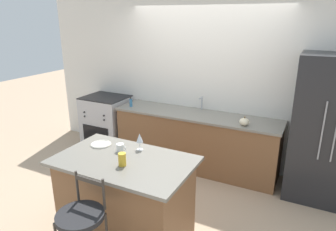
% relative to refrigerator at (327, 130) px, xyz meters
% --- Properties ---
extents(ground_plane, '(18.00, 18.00, 0.00)m').
position_rel_refrigerator_xyz_m(ground_plane, '(-1.81, -0.34, -0.96)').
color(ground_plane, tan).
extents(wall_back, '(6.00, 0.07, 2.70)m').
position_rel_refrigerator_xyz_m(wall_back, '(-1.81, 0.36, 0.39)').
color(wall_back, silver).
rests_on(wall_back, ground_plane).
extents(back_counter, '(2.60, 0.68, 0.90)m').
position_rel_refrigerator_xyz_m(back_counter, '(-1.81, 0.04, -0.50)').
color(back_counter, brown).
rests_on(back_counter, ground_plane).
extents(sink_faucet, '(0.02, 0.13, 0.22)m').
position_rel_refrigerator_xyz_m(sink_faucet, '(-1.81, 0.24, 0.08)').
color(sink_faucet, '#ADAFB5').
rests_on(sink_faucet, back_counter).
extents(kitchen_island, '(1.43, 0.87, 0.94)m').
position_rel_refrigerator_xyz_m(kitchen_island, '(-1.86, -1.84, -0.48)').
color(kitchen_island, brown).
rests_on(kitchen_island, ground_plane).
extents(refrigerator, '(0.85, 0.71, 1.91)m').
position_rel_refrigerator_xyz_m(refrigerator, '(0.00, 0.00, 0.00)').
color(refrigerator, '#232326').
rests_on(refrigerator, ground_plane).
extents(oven_range, '(0.77, 0.68, 0.97)m').
position_rel_refrigerator_xyz_m(oven_range, '(-3.55, 0.01, -0.47)').
color(oven_range, '#B7B7BC').
rests_on(oven_range, ground_plane).
extents(bar_stool_near, '(0.42, 0.42, 1.03)m').
position_rel_refrigerator_xyz_m(bar_stool_near, '(-1.85, -2.51, -0.36)').
color(bar_stool_near, '#332D28').
rests_on(bar_stool_near, ground_plane).
extents(dinner_plate, '(0.23, 0.23, 0.02)m').
position_rel_refrigerator_xyz_m(dinner_plate, '(-2.30, -1.65, -0.00)').
color(dinner_plate, beige).
rests_on(dinner_plate, kitchen_island).
extents(wine_glass, '(0.08, 0.08, 0.19)m').
position_rel_refrigerator_xyz_m(wine_glass, '(-1.84, -1.56, 0.12)').
color(wine_glass, white).
rests_on(wine_glass, kitchen_island).
extents(coffee_mug, '(0.12, 0.09, 0.09)m').
position_rel_refrigerator_xyz_m(coffee_mug, '(-2.00, -1.69, 0.03)').
color(coffee_mug, white).
rests_on(coffee_mug, kitchen_island).
extents(tumbler_cup, '(0.08, 0.08, 0.13)m').
position_rel_refrigerator_xyz_m(tumbler_cup, '(-1.80, -1.95, 0.05)').
color(tumbler_cup, gold).
rests_on(tumbler_cup, kitchen_island).
extents(pumpkin_decoration, '(0.14, 0.14, 0.13)m').
position_rel_refrigerator_xyz_m(pumpkin_decoration, '(-1.02, -0.16, -0.00)').
color(pumpkin_decoration, beige).
rests_on(pumpkin_decoration, back_counter).
extents(soap_bottle, '(0.05, 0.05, 0.16)m').
position_rel_refrigerator_xyz_m(soap_bottle, '(-2.92, -0.11, 0.01)').
color(soap_bottle, teal).
rests_on(soap_bottle, back_counter).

